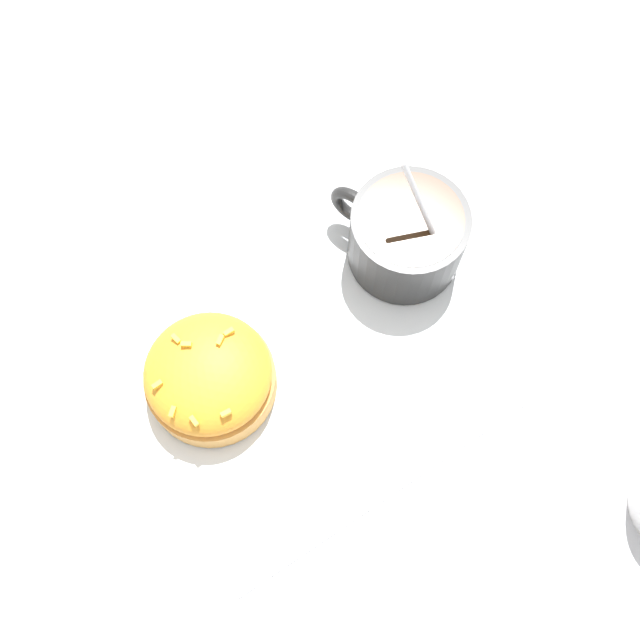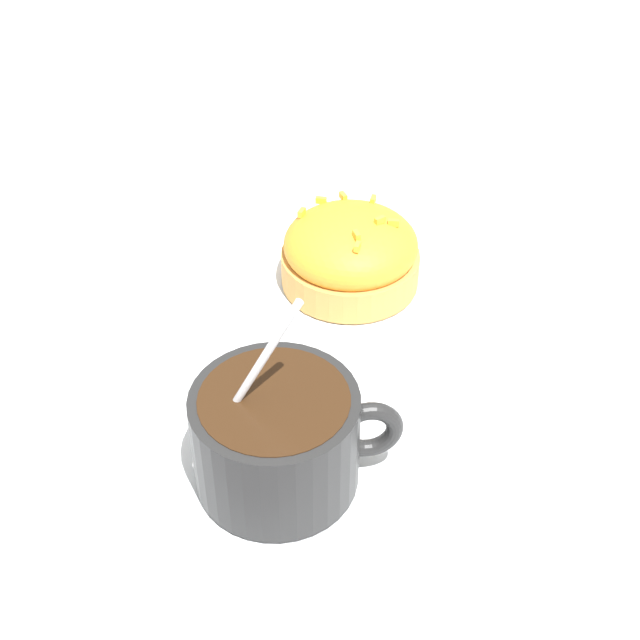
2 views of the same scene
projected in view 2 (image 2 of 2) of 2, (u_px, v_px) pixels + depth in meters
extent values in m
plane|color=#B2B2B7|center=(307.00, 368.00, 0.54)|extent=(3.00, 3.00, 0.00)
cube|color=white|center=(307.00, 366.00, 0.53)|extent=(0.29, 0.27, 0.00)
cylinder|color=black|center=(276.00, 439.00, 0.45)|extent=(0.08, 0.08, 0.06)
cylinder|color=#331E0F|center=(274.00, 406.00, 0.43)|extent=(0.07, 0.07, 0.01)
torus|color=black|center=(368.00, 430.00, 0.45)|extent=(0.02, 0.04, 0.04)
ellipsoid|color=silver|center=(322.00, 460.00, 0.46)|extent=(0.02, 0.03, 0.01)
cylinder|color=silver|center=(249.00, 391.00, 0.43)|extent=(0.03, 0.05, 0.11)
cylinder|color=#D19347|center=(349.00, 267.00, 0.59)|extent=(0.09, 0.09, 0.02)
ellipsoid|color=orange|center=(349.00, 244.00, 0.58)|extent=(0.09, 0.09, 0.04)
cube|color=yellow|center=(321.00, 200.00, 0.59)|extent=(0.00, 0.01, 0.00)
cube|color=yellow|center=(343.00, 196.00, 0.60)|extent=(0.01, 0.01, 0.00)
cube|color=yellow|center=(357.00, 235.00, 0.55)|extent=(0.01, 0.01, 0.00)
cube|color=yellow|center=(373.00, 200.00, 0.59)|extent=(0.01, 0.00, 0.00)
cube|color=yellow|center=(302.00, 213.00, 0.58)|extent=(0.01, 0.00, 0.00)
cube|color=yellow|center=(393.00, 223.00, 0.56)|extent=(0.00, 0.01, 0.00)
cube|color=yellow|center=(380.00, 220.00, 0.56)|extent=(0.01, 0.01, 0.00)
cube|color=yellow|center=(357.00, 247.00, 0.54)|extent=(0.01, 0.00, 0.00)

